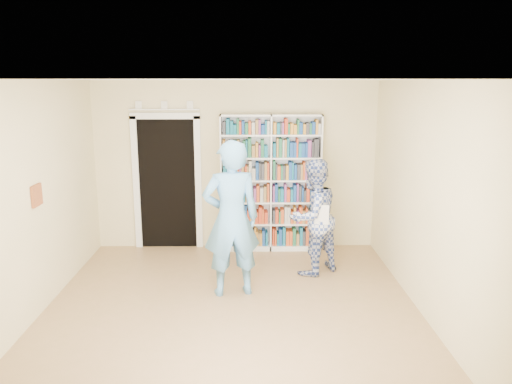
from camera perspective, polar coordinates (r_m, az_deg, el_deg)
The scene contains 11 objects.
floor at distance 6.06m, azimuth -2.86°, elevation -13.76°, with size 5.00×5.00×0.00m, color #957448.
ceiling at distance 5.43m, azimuth -3.18°, elevation 12.70°, with size 5.00×5.00×0.00m, color white.
wall_back at distance 8.04m, azimuth -2.36°, elevation 3.02°, with size 4.50×4.50×0.00m, color beige.
wall_left at distance 6.11m, azimuth -24.63°, elevation -1.23°, with size 5.00×5.00×0.00m, color beige.
wall_right at distance 5.95m, azimuth 19.21°, elevation -1.12°, with size 5.00×5.00×0.00m, color beige.
bookshelf at distance 7.94m, azimuth 1.68°, elevation 1.08°, with size 1.59×0.30×2.18m.
doorway at distance 8.15m, azimuth -10.11°, elevation 1.75°, with size 1.10×0.08×2.43m.
wall_art at distance 6.27m, azimuth -23.78°, elevation -0.35°, with size 0.03×0.25×0.25m, color brown.
man_blue at distance 6.26m, azimuth -2.84°, elevation -3.09°, with size 0.73×0.48×1.99m, color #5C9BCD.
man_plaid at distance 7.03m, azimuth 6.51°, elevation -2.87°, with size 0.80×0.62×1.64m, color navy.
paper_sheet at distance 6.79m, azimuth 7.52°, elevation -2.58°, with size 0.19×0.01×0.27m, color white.
Camera 1 is at (0.21, -5.42, 2.69)m, focal length 35.00 mm.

